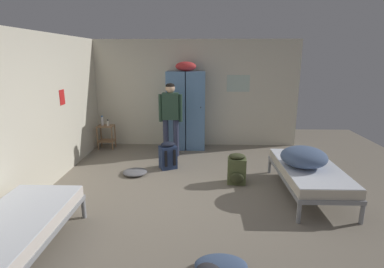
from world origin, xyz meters
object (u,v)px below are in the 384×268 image
(backpack_olive, at_px, (237,169))
(locker_bank, at_px, (186,109))
(lotion_bottle, at_px, (108,123))
(backpack_navy, at_px, (168,156))
(bed_right, at_px, (309,172))
(bedding_heap, at_px, (304,157))
(shelf_unit, at_px, (106,135))
(clothes_pile_grey, at_px, (135,172))
(clothes_pile_denim, at_px, (221,266))
(bed_left_front, at_px, (12,229))
(water_bottle, at_px, (102,121))
(person_traveler, at_px, (171,113))

(backpack_olive, bearing_deg, locker_bank, 114.90)
(lotion_bottle, xyz_separation_m, backpack_navy, (1.57, -1.28, -0.38))
(bed_right, bearing_deg, bedding_heap, -162.31)
(shelf_unit, height_order, clothes_pile_grey, shelf_unit)
(shelf_unit, bearing_deg, clothes_pile_denim, -60.00)
(bed_right, distance_m, clothes_pile_denim, 2.48)
(bed_left_front, relative_size, lotion_bottle, 12.21)
(bed_right, relative_size, lotion_bottle, 12.21)
(bed_left_front, distance_m, water_bottle, 4.27)
(backpack_olive, height_order, backpack_navy, same)
(bed_right, height_order, person_traveler, person_traveler)
(bed_left_front, relative_size, clothes_pile_grey, 4.13)
(water_bottle, relative_size, clothes_pile_grey, 0.52)
(locker_bank, distance_m, person_traveler, 0.72)
(person_traveler, distance_m, backpack_olive, 2.11)
(person_traveler, relative_size, backpack_olive, 2.97)
(bedding_heap, bearing_deg, water_bottle, 148.15)
(locker_bank, distance_m, bedding_heap, 3.28)
(shelf_unit, bearing_deg, backpack_navy, -38.85)
(locker_bank, distance_m, backpack_olive, 2.47)
(person_traveler, relative_size, clothes_pile_grey, 3.55)
(lotion_bottle, xyz_separation_m, clothes_pile_denim, (2.45, -4.32, -0.57))
(shelf_unit, relative_size, bed_left_front, 0.30)
(bedding_heap, height_order, backpack_navy, bedding_heap)
(person_traveler, bearing_deg, lotion_bottle, 162.20)
(bed_left_front, xyz_separation_m, person_traveler, (1.38, 3.69, 0.60))
(bedding_heap, bearing_deg, locker_bank, 127.73)
(water_bottle, relative_size, backpack_olive, 0.43)
(bed_right, height_order, clothes_pile_denim, bed_right)
(bed_right, relative_size, clothes_pile_grey, 4.13)
(backpack_navy, distance_m, clothes_pile_grey, 0.73)
(backpack_olive, distance_m, backpack_navy, 1.48)
(bed_left_front, relative_size, clothes_pile_denim, 3.39)
(bed_left_front, distance_m, clothes_pile_grey, 2.68)
(shelf_unit, height_order, bed_right, shelf_unit)
(shelf_unit, bearing_deg, person_traveler, -18.36)
(shelf_unit, xyz_separation_m, bed_left_front, (0.25, -4.23, 0.04))
(water_bottle, height_order, backpack_olive, water_bottle)
(water_bottle, height_order, backpack_navy, water_bottle)
(locker_bank, xyz_separation_m, bedding_heap, (1.99, -2.58, -0.32))
(locker_bank, xyz_separation_m, person_traveler, (-0.31, -0.65, 0.02))
(bed_right, distance_m, person_traveler, 3.13)
(lotion_bottle, bearing_deg, bed_left_front, -87.54)
(person_traveler, bearing_deg, clothes_pile_denim, -76.90)
(person_traveler, bearing_deg, water_bottle, 161.84)
(bedding_heap, xyz_separation_m, clothes_pile_denim, (-1.41, -1.89, -0.58))
(locker_bank, xyz_separation_m, bed_left_front, (-1.68, -4.33, -0.59))
(bed_left_front, distance_m, bedding_heap, 4.09)
(person_traveler, bearing_deg, locker_bank, 64.67)
(backpack_navy, bearing_deg, bedding_heap, -26.70)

